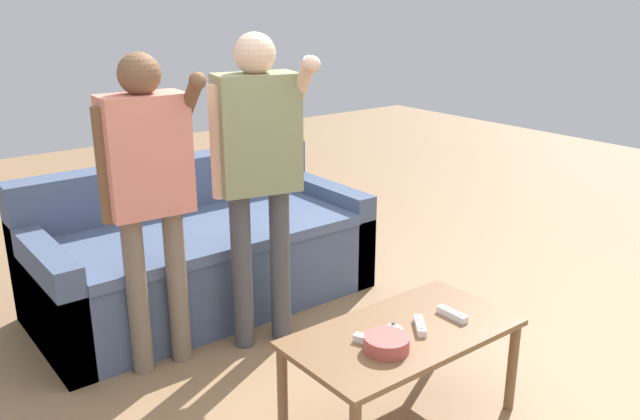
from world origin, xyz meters
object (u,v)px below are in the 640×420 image
(game_remote_wand_far, at_px, (420,326))
(snack_bowl, at_px, (387,344))
(game_remote_nunchuk, at_px, (395,330))
(player_center, at_px, (258,157))
(couch, at_px, (200,254))
(player_left, at_px, (148,179))
(coffee_table, at_px, (403,343))
(game_remote_wand_near, at_px, (452,314))
(game_remote_wand_spare, at_px, (373,342))

(game_remote_wand_far, bearing_deg, snack_bowl, -169.74)
(game_remote_nunchuk, bearing_deg, player_center, 91.40)
(couch, xyz_separation_m, snack_bowl, (-0.06, -1.67, 0.18))
(player_left, bearing_deg, coffee_table, -60.29)
(couch, relative_size, coffee_table, 1.96)
(couch, relative_size, player_left, 1.25)
(snack_bowl, relative_size, game_remote_nunchuk, 2.04)
(coffee_table, xyz_separation_m, snack_bowl, (-0.17, -0.07, 0.09))
(player_center, relative_size, game_remote_wand_far, 11.46)
(player_center, height_order, game_remote_wand_near, player_center)
(couch, height_order, game_remote_nunchuk, couch)
(game_remote_nunchuk, xyz_separation_m, player_center, (-0.02, 0.96, 0.54))
(coffee_table, xyz_separation_m, player_left, (-0.61, 1.06, 0.58))
(player_center, bearing_deg, game_remote_wand_near, -71.96)
(game_remote_nunchuk, bearing_deg, snack_bowl, -149.32)
(couch, height_order, player_center, player_center)
(game_remote_wand_near, bearing_deg, couch, 102.03)
(player_center, xyz_separation_m, game_remote_wand_near, (0.33, -1.00, -0.55))
(player_center, bearing_deg, player_left, 168.58)
(coffee_table, distance_m, game_remote_wand_far, 0.10)
(coffee_table, bearing_deg, snack_bowl, -156.18)
(couch, distance_m, game_remote_wand_far, 1.65)
(coffee_table, bearing_deg, game_remote_nunchuk, -172.10)
(couch, relative_size, game_remote_wand_near, 12.67)
(coffee_table, bearing_deg, couch, 93.68)
(game_remote_nunchuk, height_order, game_remote_wand_near, game_remote_nunchuk)
(game_remote_nunchuk, distance_m, game_remote_wand_spare, 0.12)
(snack_bowl, bearing_deg, coffee_table, 23.82)
(player_left, xyz_separation_m, player_center, (0.53, -0.11, 0.04))
(game_remote_wand_spare, bearing_deg, coffee_table, 3.28)
(coffee_table, height_order, player_left, player_left)
(game_remote_wand_near, xyz_separation_m, game_remote_wand_far, (-0.18, 0.01, 0.00))
(player_left, bearing_deg, game_remote_nunchuk, -62.76)
(couch, bearing_deg, coffee_table, -86.32)
(player_center, height_order, game_remote_wand_spare, player_center)
(couch, xyz_separation_m, player_left, (-0.50, -0.53, 0.67))
(coffee_table, height_order, snack_bowl, snack_bowl)
(coffee_table, xyz_separation_m, game_remote_wand_near, (0.25, -0.05, 0.07))
(player_left, relative_size, game_remote_wand_spare, 9.27)
(player_left, relative_size, game_remote_wand_near, 10.10)
(couch, xyz_separation_m, game_remote_wand_near, (0.35, -1.64, 0.16))
(game_remote_wand_near, height_order, game_remote_wand_far, same)
(snack_bowl, distance_m, game_remote_wand_spare, 0.07)
(game_remote_nunchuk, xyz_separation_m, player_left, (-0.55, 1.07, 0.50))
(game_remote_wand_near, height_order, game_remote_wand_spare, same)
(coffee_table, distance_m, player_center, 1.14)
(game_remote_nunchuk, bearing_deg, game_remote_wand_near, -7.05)
(snack_bowl, bearing_deg, game_remote_nunchuk, 30.68)
(game_remote_wand_near, distance_m, game_remote_wand_spare, 0.43)
(coffee_table, relative_size, snack_bowl, 5.44)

